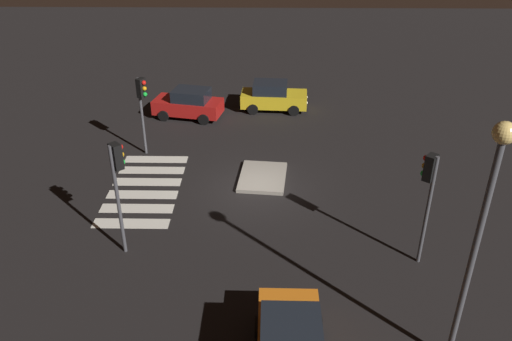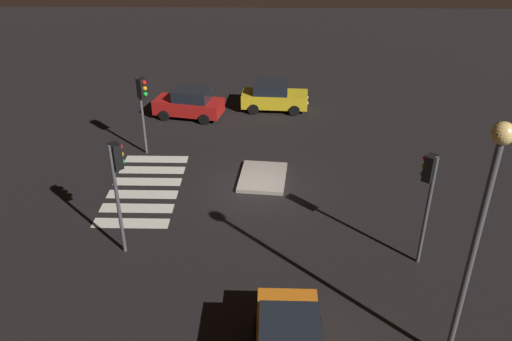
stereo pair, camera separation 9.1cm
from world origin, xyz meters
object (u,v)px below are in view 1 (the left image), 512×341
at_px(car_yellow, 273,96).
at_px(traffic_light_east, 117,172).
at_px(street_lamp, 484,212).
at_px(traffic_light_south, 142,98).
at_px(traffic_light_north, 429,183).
at_px(car_red, 189,104).
at_px(traffic_island, 263,177).

relative_size(car_yellow, traffic_light_east, 0.92).
height_order(traffic_light_east, street_lamp, street_lamp).
bearing_deg(traffic_light_east, traffic_light_south, 52.59).
xyz_separation_m(traffic_light_north, traffic_light_east, (-0.43, -10.97, 0.08)).
xyz_separation_m(car_yellow, car_red, (1.30, -5.08, -0.00)).
bearing_deg(traffic_island, traffic_light_north, 43.78).
relative_size(car_yellow, traffic_light_north, 0.94).
distance_m(car_yellow, traffic_light_east, 15.67).
relative_size(traffic_light_north, traffic_light_south, 1.07).
height_order(traffic_island, street_lamp, street_lamp).
bearing_deg(traffic_island, car_yellow, 176.10).
distance_m(traffic_island, street_lamp, 13.13).
bearing_deg(traffic_light_north, traffic_island, -6.58).
xyz_separation_m(car_red, traffic_light_east, (13.04, -0.70, 2.57)).
relative_size(car_red, street_lamp, 0.56).
height_order(traffic_light_north, traffic_light_east, traffic_light_east).
xyz_separation_m(traffic_light_north, street_lamp, (4.66, -0.18, 1.90)).
distance_m(traffic_light_east, street_lamp, 12.06).
distance_m(car_red, traffic_light_east, 13.31).
bearing_deg(traffic_light_south, car_yellow, 74.64).
xyz_separation_m(traffic_island, car_yellow, (-8.73, 0.60, 0.79)).
bearing_deg(traffic_light_south, street_lamp, -17.06).
xyz_separation_m(car_yellow, traffic_light_south, (6.20, -6.64, 2.26)).
height_order(car_red, traffic_light_north, traffic_light_north).
height_order(car_yellow, street_lamp, street_lamp).
bearing_deg(traffic_island, traffic_light_south, -112.80).
bearing_deg(traffic_light_south, traffic_island, 8.80).
relative_size(traffic_light_north, street_lamp, 0.58).
bearing_deg(car_red, traffic_light_south, 84.32).
height_order(traffic_light_south, traffic_light_east, traffic_light_east).
height_order(car_red, street_lamp, street_lamp).
bearing_deg(traffic_light_south, car_red, 104.01).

